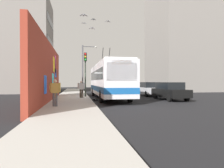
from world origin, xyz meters
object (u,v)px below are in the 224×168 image
Objects in this scene: traffic_light at (85,67)px; city_bus at (108,79)px; pedestrian_near_wall at (55,91)px; pedestrian_at_curb at (81,88)px; street_lamp at (84,65)px; parked_car_silver at (149,89)px; parked_car_black at (170,91)px.

city_bus is at bearing -115.42° from traffic_light.
city_bus reaches higher than traffic_light.
pedestrian_at_curb is at bearing -15.57° from pedestrian_near_wall.
street_lamp is at bearing -9.81° from pedestrian_near_wall.
parked_car_silver is 2.75× the size of pedestrian_at_curb.
parked_car_black is 11.90m from street_lamp.
city_bus is 2.69m from traffic_light.
parked_car_black is 2.77× the size of pedestrian_near_wall.
traffic_light is 5.71m from street_lamp.
pedestrian_near_wall is 0.37× the size of traffic_light.
street_lamp reaches higher than city_bus.
street_lamp is (7.08, -0.57, 2.65)m from pedestrian_at_curb.
parked_car_black is at bearing -66.09° from pedestrian_near_wall.
parked_car_black is at bearing -114.44° from traffic_light.
parked_car_black is 5.22m from parked_car_silver.
parked_car_black is 0.73× the size of street_lamp.
parked_car_silver is at bearing -75.67° from traffic_light.
city_bus is 1.93× the size of street_lamp.
city_bus is 2.75× the size of parked_car_silver.
city_bus reaches higher than pedestrian_at_curb.
traffic_light is 0.72× the size of street_lamp.
city_bus reaches higher than parked_car_black.
parked_car_black is at bearing -103.92° from pedestrian_at_curb.
pedestrian_near_wall is 0.26× the size of street_lamp.
parked_car_silver is at bearing 0.00° from parked_car_black.
parked_car_silver is 13.39m from pedestrian_near_wall.
street_lamp is at bearing 38.69° from parked_car_black.
traffic_light is at bearing 64.58° from city_bus.
city_bus reaches higher than pedestrian_near_wall.
parked_car_black is at bearing -114.03° from city_bus.
street_lamp is at bearing -1.34° from traffic_light.
traffic_light reaches higher than parked_car_black.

